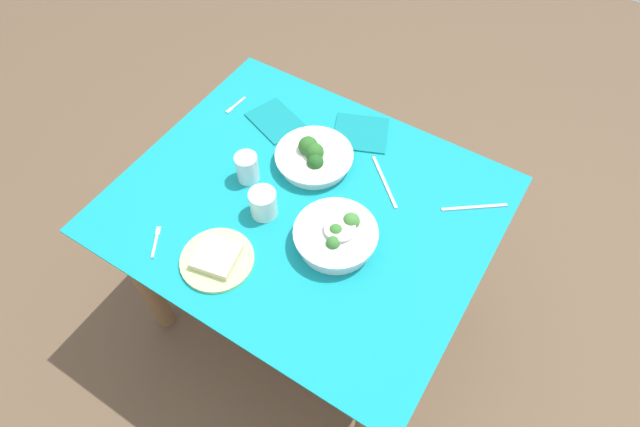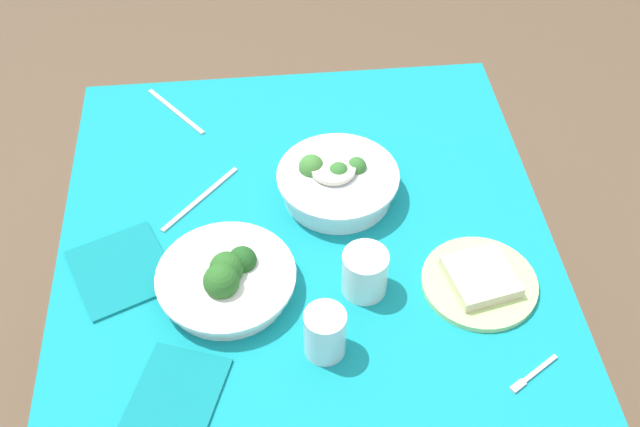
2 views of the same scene
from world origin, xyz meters
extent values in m
cube|color=teal|center=(0.00, 0.00, 0.71)|extent=(1.13, 0.96, 0.01)
cube|color=brown|center=(0.00, 0.00, 0.69)|extent=(1.10, 0.93, 0.02)
cylinder|color=brown|center=(-0.46, -0.37, 0.34)|extent=(0.07, 0.07, 0.68)
cylinder|color=brown|center=(-0.46, 0.37, 0.34)|extent=(0.07, 0.07, 0.68)
cylinder|color=white|center=(-0.16, 0.07, 0.74)|extent=(0.22, 0.22, 0.05)
cylinder|color=white|center=(-0.16, 0.07, 0.77)|extent=(0.25, 0.25, 0.01)
sphere|color=#3D7A33|center=(-0.18, 0.02, 0.78)|extent=(0.05, 0.05, 0.05)
sphere|color=#33702D|center=(-0.16, 0.08, 0.78)|extent=(0.04, 0.04, 0.04)
sphere|color=#33702D|center=(-0.17, 0.11, 0.77)|extent=(0.04, 0.04, 0.04)
cylinder|color=beige|center=(-0.16, 0.06, 0.78)|extent=(0.09, 0.09, 0.01)
cylinder|color=white|center=(0.06, -0.15, 0.73)|extent=(0.23, 0.23, 0.04)
cylinder|color=white|center=(0.06, -0.15, 0.75)|extent=(0.25, 0.25, 0.01)
sphere|color=#286023|center=(0.09, -0.16, 0.77)|extent=(0.06, 0.06, 0.06)
sphere|color=#1E511E|center=(0.04, -0.12, 0.76)|extent=(0.05, 0.05, 0.05)
sphere|color=#286023|center=(0.06, -0.15, 0.77)|extent=(0.06, 0.06, 0.06)
cylinder|color=#B7D684|center=(0.10, 0.31, 0.72)|extent=(0.21, 0.21, 0.01)
cube|color=beige|center=(0.10, 0.31, 0.74)|extent=(0.14, 0.14, 0.02)
cylinder|color=silver|center=(0.09, 0.09, 0.76)|extent=(0.08, 0.08, 0.09)
cylinder|color=silver|center=(0.21, 0.01, 0.76)|extent=(0.07, 0.07, 0.10)
cube|color=#B7B7BC|center=(0.29, 0.37, 0.72)|extent=(0.05, 0.07, 0.00)
cube|color=#B7B7BC|center=(0.31, 0.32, 0.72)|extent=(0.03, 0.03, 0.00)
cube|color=#B7B7BC|center=(-0.17, -0.21, 0.71)|extent=(0.17, 0.16, 0.00)
cube|color=#B7B7BC|center=(-0.45, -0.26, 0.71)|extent=(0.17, 0.13, 0.00)
cube|color=#0F777D|center=(0.28, -0.24, 0.72)|extent=(0.22, 0.19, 0.01)
cube|color=#0F777D|center=(0.00, -0.35, 0.72)|extent=(0.23, 0.22, 0.01)
camera|label=1|loc=(-0.56, 0.81, 2.03)|focal=29.69mm
camera|label=2|loc=(0.92, -0.07, 1.84)|focal=42.76mm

